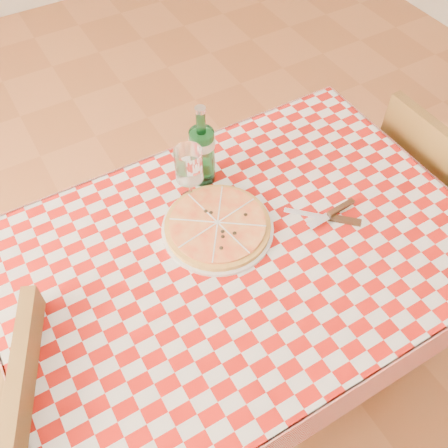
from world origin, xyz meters
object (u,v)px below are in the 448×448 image
object	(u,v)px
chair_far	(25,419)
pizza_plate	(218,225)
chair_near	(424,191)
dining_table	(241,269)
wine_glass	(190,177)
water_bottle	(202,146)

from	to	relation	value
chair_far	pizza_plate	distance (m)	0.74
chair_near	chair_far	bearing A→B (deg)	-177.69
chair_near	chair_far	world-z (taller)	chair_far
dining_table	wine_glass	distance (m)	0.30
water_bottle	dining_table	bearing A→B (deg)	-97.77
dining_table	pizza_plate	size ratio (longest dim) A/B	3.83
chair_near	wine_glass	xyz separation A→B (m)	(-0.87, 0.18, 0.37)
dining_table	chair_near	xyz separation A→B (m)	(0.83, 0.05, -0.18)
pizza_plate	water_bottle	bearing A→B (deg)	72.56
water_bottle	wine_glass	xyz separation A→B (m)	(-0.07, -0.06, -0.04)
chair_far	wine_glass	xyz separation A→B (m)	(0.66, 0.25, 0.37)
dining_table	pizza_plate	distance (m)	0.15
chair_far	dining_table	bearing A→B (deg)	-154.53
dining_table	pizza_plate	world-z (taller)	pizza_plate
chair_near	water_bottle	size ratio (longest dim) A/B	3.14
dining_table	chair_far	world-z (taller)	chair_far
chair_near	pizza_plate	world-z (taller)	chair_near
pizza_plate	water_bottle	world-z (taller)	water_bottle
water_bottle	wine_glass	bearing A→B (deg)	-141.10
pizza_plate	wine_glass	distance (m)	0.16
water_bottle	chair_far	bearing A→B (deg)	-157.34
dining_table	chair_near	distance (m)	0.85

